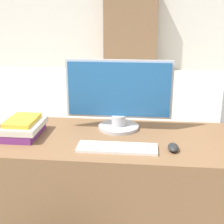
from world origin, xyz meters
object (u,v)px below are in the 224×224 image
at_px(monitor, 119,96).
at_px(mouse, 173,147).
at_px(keyboard, 117,148).
at_px(book_stack, 24,127).

distance_m(monitor, mouse, 0.46).
xyz_separation_m(monitor, keyboard, (0.02, -0.30, -0.20)).
height_order(monitor, keyboard, monitor).
height_order(keyboard, book_stack, book_stack).
distance_m(monitor, book_stack, 0.57).
bearing_deg(mouse, keyboard, -176.42).
relative_size(keyboard, book_stack, 1.49).
xyz_separation_m(monitor, book_stack, (-0.53, -0.17, -0.16)).
relative_size(monitor, book_stack, 2.27).
relative_size(monitor, mouse, 6.50).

